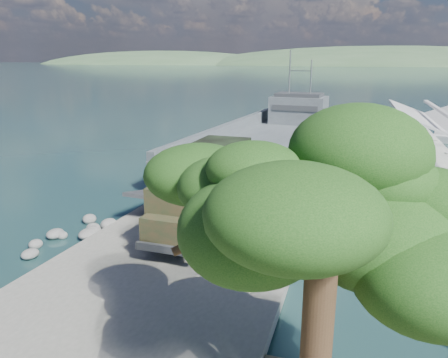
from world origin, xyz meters
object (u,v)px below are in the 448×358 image
at_px(sailboat_far, 444,136).
at_px(pier, 433,157).
at_px(military_truck, 207,188).
at_px(overhang_tree, 298,222).
at_px(soldier, 174,223).
at_px(landing_craft, 273,147).

bearing_deg(sailboat_far, pier, -84.14).
xyz_separation_m(military_truck, overhang_tree, (5.94, -11.89, 3.24)).
xyz_separation_m(soldier, sailboat_far, (17.44, 36.43, -1.15)).
bearing_deg(landing_craft, overhang_tree, -73.55).
bearing_deg(pier, sailboat_far, 77.92).
bearing_deg(soldier, sailboat_far, 56.03).
distance_m(pier, landing_craft, 13.65).
distance_m(landing_craft, sailboat_far, 22.06).
bearing_deg(military_truck, pier, 53.06).
height_order(landing_craft, overhang_tree, landing_craft).
height_order(military_truck, overhang_tree, overhang_tree).
bearing_deg(soldier, landing_craft, 80.27).
distance_m(military_truck, overhang_tree, 13.68).
bearing_deg(military_truck, landing_craft, 92.87).
distance_m(pier, sailboat_far, 18.52).
relative_size(soldier, overhang_tree, 0.26).
relative_size(pier, landing_craft, 1.23).
distance_m(landing_craft, overhang_tree, 32.53).
relative_size(sailboat_far, overhang_tree, 0.90).
bearing_deg(landing_craft, pier, -11.29).
xyz_separation_m(pier, soldier, (-13.58, -18.36, -0.07)).
xyz_separation_m(soldier, overhang_tree, (6.67, -9.28, 4.25)).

